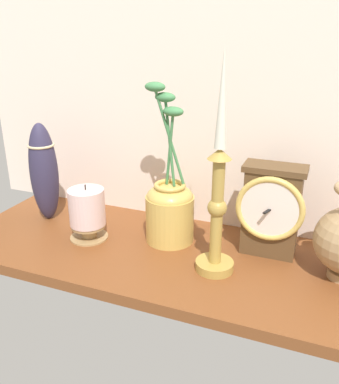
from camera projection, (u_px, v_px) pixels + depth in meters
ground_plane at (174, 257)px, 89.67cm from camera, size 100.00×36.00×2.40cm
back_wall at (204, 89)px, 93.25cm from camera, size 120.00×2.00×65.00cm
mantel_clock at (271, 210)px, 85.26cm from camera, size 13.90×9.11×19.74cm
candlestick_tall_left at (218, 198)px, 77.32cm from camera, size 7.71×7.71×43.65cm
brass_vase_jar at (170, 207)px, 91.79cm from camera, size 10.91×10.91×35.42cm
pillar_candle_front at (87, 212)px, 93.23cm from camera, size 8.74×8.74×13.17cm
tall_ceramic_vase at (44, 172)px, 100.95cm from camera, size 6.84×6.84×24.73cm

